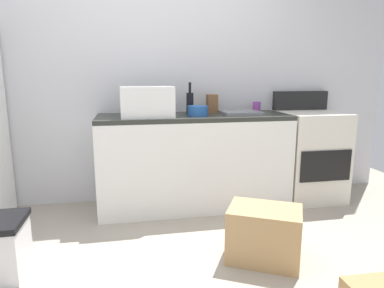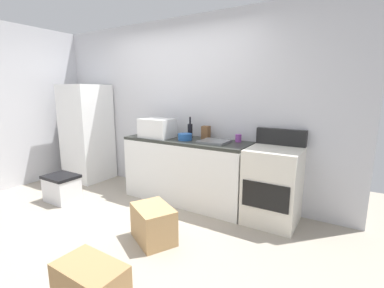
{
  "view_description": "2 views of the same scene",
  "coord_description": "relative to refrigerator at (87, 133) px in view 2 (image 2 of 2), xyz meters",
  "views": [
    {
      "loc": [
        -0.32,
        -1.92,
        1.26
      ],
      "look_at": [
        0.2,
        0.79,
        0.7
      ],
      "focal_mm": 31.73,
      "sensor_mm": 36.0,
      "label": 1
    },
    {
      "loc": [
        2.3,
        -1.92,
        1.56
      ],
      "look_at": [
        0.59,
        0.87,
        0.92
      ],
      "focal_mm": 25.34,
      "sensor_mm": 36.0,
      "label": 2
    }
  ],
  "objects": [
    {
      "name": "sink_basin",
      "position": [
        2.5,
        0.02,
        0.08
      ],
      "size": [
        0.36,
        0.32,
        0.03
      ],
      "primitive_type": "cube",
      "color": "slate",
      "rests_on": "kitchen_counter"
    },
    {
      "name": "wall_back",
      "position": [
        1.75,
        0.4,
        0.47
      ],
      "size": [
        5.0,
        0.1,
        2.6
      ],
      "primitive_type": "cube",
      "color": "silver",
      "rests_on": "ground_plane"
    },
    {
      "name": "wine_bottle",
      "position": [
        2.04,
        0.17,
        0.18
      ],
      "size": [
        0.07,
        0.07,
        0.3
      ],
      "color": "black",
      "rests_on": "kitchen_counter"
    },
    {
      "name": "stove_oven",
      "position": [
        3.27,
        0.06,
        -0.37
      ],
      "size": [
        0.6,
        0.61,
        1.1
      ],
      "color": "silver",
      "rests_on": "ground_plane"
    },
    {
      "name": "coffee_mug",
      "position": [
        2.74,
        0.23,
        0.12
      ],
      "size": [
        0.08,
        0.08,
        0.1
      ],
      "primitive_type": "cylinder",
      "color": "purple",
      "rests_on": "kitchen_counter"
    },
    {
      "name": "refrigerator",
      "position": [
        0.0,
        0.0,
        0.0
      ],
      "size": [
        0.68,
        0.66,
        1.67
      ],
      "primitive_type": "cube",
      "color": "white",
      "rests_on": "ground_plane"
    },
    {
      "name": "mixing_bowl",
      "position": [
        2.07,
        -0.02,
        0.11
      ],
      "size": [
        0.19,
        0.19,
        0.09
      ],
      "primitive_type": "cylinder",
      "color": "#2659A5",
      "rests_on": "kitchen_counter"
    },
    {
      "name": "kitchen_counter",
      "position": [
        2.05,
        0.05,
        -0.38
      ],
      "size": [
        1.8,
        0.6,
        0.9
      ],
      "color": "white",
      "rests_on": "ground_plane"
    },
    {
      "name": "ground_plane",
      "position": [
        1.75,
        -1.15,
        -0.83
      ],
      "size": [
        6.0,
        6.0,
        0.0
      ],
      "primitive_type": "plane",
      "color": "#9E9384"
    },
    {
      "name": "storage_bin",
      "position": [
        0.53,
        -0.9,
        -0.64
      ],
      "size": [
        0.46,
        0.36,
        0.38
      ],
      "color": "silver",
      "rests_on": "ground_plane"
    },
    {
      "name": "microwave",
      "position": [
        1.61,
        -0.04,
        0.2
      ],
      "size": [
        0.46,
        0.34,
        0.27
      ],
      "primitive_type": "cube",
      "color": "white",
      "rests_on": "kitchen_counter"
    },
    {
      "name": "cardboard_box_large",
      "position": [
        2.33,
        -1.04,
        -0.64
      ],
      "size": [
        0.59,
        0.53,
        0.38
      ],
      "primitive_type": "cube",
      "rotation": [
        0.0,
        0.0,
        -0.49
      ],
      "color": "tan",
      "rests_on": "ground_plane"
    },
    {
      "name": "knife_block",
      "position": [
        2.27,
        0.22,
        0.16
      ],
      "size": [
        0.1,
        0.1,
        0.18
      ],
      "primitive_type": "cube",
      "color": "brown",
      "rests_on": "kitchen_counter"
    }
  ]
}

